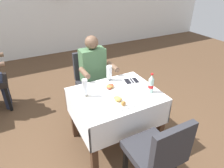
{
  "coord_description": "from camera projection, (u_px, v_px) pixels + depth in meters",
  "views": [
    {
      "loc": [
        -0.82,
        -1.66,
        2.0
      ],
      "look_at": [
        0.14,
        0.17,
        0.83
      ],
      "focal_mm": 31.57,
      "sensor_mm": 36.0,
      "label": 1
    }
  ],
  "objects": [
    {
      "name": "seated_diner_far",
      "position": [
        95.0,
        73.0,
        2.9
      ],
      "size": [
        0.5,
        0.46,
        1.26
      ],
      "color": "#282D42",
      "rests_on": "ground"
    },
    {
      "name": "napkin_cutlery_set",
      "position": [
        132.0,
        81.0,
        2.61
      ],
      "size": [
        0.19,
        0.2,
        0.01
      ],
      "color": "black",
      "rests_on": "main_dining_table"
    },
    {
      "name": "plate_near_camera",
      "position": [
        120.0,
        101.0,
        2.16
      ],
      "size": [
        0.25,
        0.25,
        0.07
      ],
      "color": "white",
      "rests_on": "main_dining_table"
    },
    {
      "name": "beer_glass_middle",
      "position": [
        85.0,
        88.0,
        2.24
      ],
      "size": [
        0.07,
        0.07,
        0.22
      ],
      "color": "white",
      "rests_on": "main_dining_table"
    },
    {
      "name": "chair_near_camera_side",
      "position": [
        157.0,
        152.0,
        1.82
      ],
      "size": [
        0.44,
        0.5,
        0.97
      ],
      "color": "#2D2D33",
      "rests_on": "ground"
    },
    {
      "name": "main_dining_table",
      "position": [
        116.0,
        106.0,
        2.43
      ],
      "size": [
        1.02,
        0.82,
        0.75
      ],
      "color": "white",
      "rests_on": "ground"
    },
    {
      "name": "beer_glass_left",
      "position": [
        109.0,
        73.0,
        2.58
      ],
      "size": [
        0.07,
        0.07,
        0.21
      ],
      "color": "white",
      "rests_on": "main_dining_table"
    },
    {
      "name": "cola_bottle_primary",
      "position": [
        151.0,
        84.0,
        2.32
      ],
      "size": [
        0.06,
        0.06,
        0.25
      ],
      "color": "silver",
      "rests_on": "main_dining_table"
    },
    {
      "name": "plate_far_diner",
      "position": [
        110.0,
        87.0,
        2.43
      ],
      "size": [
        0.22,
        0.22,
        0.06
      ],
      "color": "white",
      "rests_on": "main_dining_table"
    },
    {
      "name": "ground_plane",
      "position": [
        109.0,
        147.0,
        2.6
      ],
      "size": [
        11.0,
        11.0,
        0.0
      ],
      "primitive_type": "plane",
      "color": "brown"
    },
    {
      "name": "chair_far_diner_seat",
      "position": [
        91.0,
        80.0,
        3.05
      ],
      "size": [
        0.44,
        0.5,
        0.97
      ],
      "color": "#2D2D33",
      "rests_on": "ground"
    }
  ]
}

